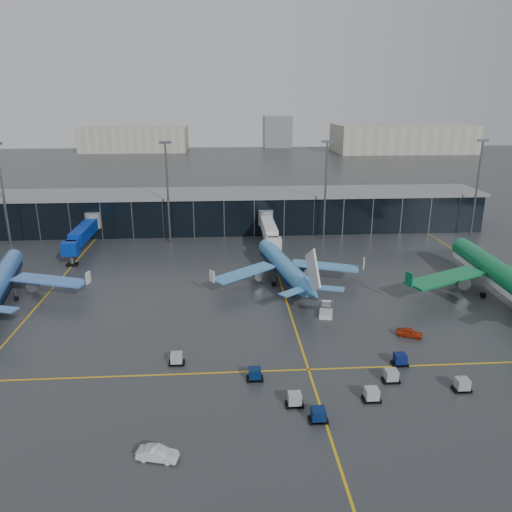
{
  "coord_description": "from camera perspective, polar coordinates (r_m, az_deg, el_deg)",
  "views": [
    {
      "loc": [
        -1.37,
        -75.01,
        35.95
      ],
      "look_at": [
        5.0,
        18.0,
        6.0
      ],
      "focal_mm": 35.0,
      "sensor_mm": 36.0,
      "label": 1
    }
  ],
  "objects": [
    {
      "name": "ground",
      "position": [
        83.19,
        -2.61,
        -7.81
      ],
      "size": [
        600.0,
        600.0,
        0.0
      ],
      "primitive_type": "plane",
      "color": "#282B2D",
      "rests_on": "ground"
    },
    {
      "name": "terminal_pier",
      "position": [
        140.37,
        -3.28,
        5.22
      ],
      "size": [
        142.0,
        17.0,
        10.7
      ],
      "color": "black",
      "rests_on": "ground"
    },
    {
      "name": "jet_bridges",
      "position": [
        126.65,
        -19.2,
        2.45
      ],
      "size": [
        94.0,
        27.5,
        7.2
      ],
      "color": "#595B60",
      "rests_on": "ground"
    },
    {
      "name": "flood_masts",
      "position": [
        127.11,
        -1.0,
        7.78
      ],
      "size": [
        203.0,
        0.5,
        25.5
      ],
      "color": "#595B60",
      "rests_on": "ground"
    },
    {
      "name": "distant_hangars",
      "position": [
        349.93,
        4.65,
        13.3
      ],
      "size": [
        260.0,
        71.0,
        22.0
      ],
      "color": "#B2AD99",
      "rests_on": "ground"
    },
    {
      "name": "taxi_lines",
      "position": [
        93.55,
        3.38,
        -4.82
      ],
      "size": [
        220.0,
        120.0,
        0.02
      ],
      "color": "gold",
      "rests_on": "ground"
    },
    {
      "name": "airliner_klm_near",
      "position": [
        99.76,
        3.17,
        0.07
      ],
      "size": [
        37.99,
        41.57,
        11.2
      ],
      "primitive_type": null,
      "rotation": [
        0.0,
        0.0,
        0.18
      ],
      "color": "#3B85C4",
      "rests_on": "ground"
    },
    {
      "name": "airliner_aer_lingus",
      "position": [
        103.9,
        25.97,
        -0.35
      ],
      "size": [
        40.81,
        45.92,
        13.55
      ],
      "primitive_type": null,
      "rotation": [
        0.0,
        0.0,
        -0.05
      ],
      "color": "#0D6F3C",
      "rests_on": "ground"
    },
    {
      "name": "baggage_carts",
      "position": [
        67.07,
        8.75,
        -14.07
      ],
      "size": [
        39.13,
        15.67,
        1.7
      ],
      "color": "black",
      "rests_on": "ground"
    },
    {
      "name": "mobile_airstair",
      "position": [
        86.63,
        8.01,
        -6.34
      ],
      "size": [
        2.88,
        3.62,
        3.45
      ],
      "rotation": [
        0.0,
        0.0,
        -0.23
      ],
      "color": "silver",
      "rests_on": "ground"
    },
    {
      "name": "service_van_red",
      "position": [
        82.51,
        17.13,
        -8.35
      ],
      "size": [
        4.3,
        3.26,
        1.37
      ],
      "primitive_type": "imported",
      "rotation": [
        0.0,
        0.0,
        1.1
      ],
      "color": "#A9290D",
      "rests_on": "ground"
    },
    {
      "name": "service_van_white",
      "position": [
        56.36,
        -11.19,
        -21.29
      ],
      "size": [
        4.57,
        2.47,
        1.43
      ],
      "primitive_type": "imported",
      "rotation": [
        0.0,
        0.0,
        1.34
      ],
      "color": "silver",
      "rests_on": "ground"
    }
  ]
}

